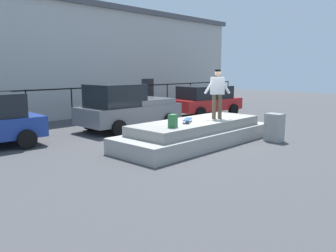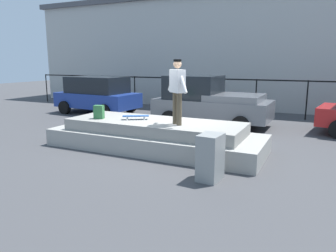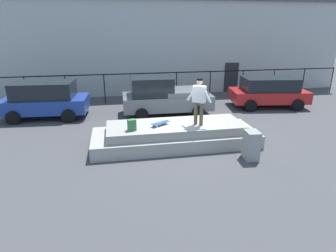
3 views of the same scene
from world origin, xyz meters
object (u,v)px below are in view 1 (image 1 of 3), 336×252
object	(u,v)px
backpack	(173,121)
car_grey_pickup_mid	(127,107)
car_red_hatchback_far	(205,100)
skateboard	(188,119)
utility_box	(274,127)
skateboarder	(217,90)

from	to	relation	value
backpack	car_grey_pickup_mid	world-z (taller)	car_grey_pickup_mid
car_red_hatchback_far	backpack	bearing A→B (deg)	-148.52
skateboard	utility_box	size ratio (longest dim) A/B	0.76
skateboard	backpack	size ratio (longest dim) A/B	1.91
backpack	car_grey_pickup_mid	xyz separation A→B (m)	(1.93, 4.49, -0.07)
skateboarder	skateboard	size ratio (longest dim) A/B	2.28
skateboarder	backpack	bearing A→B (deg)	-176.38
backpack	car_red_hatchback_far	distance (m)	9.41
car_grey_pickup_mid	car_red_hatchback_far	bearing A→B (deg)	4.03
skateboard	utility_box	bearing A→B (deg)	-30.33
car_red_hatchback_far	skateboarder	bearing A→B (deg)	-139.28
skateboard	utility_box	distance (m)	3.35
skateboarder	utility_box	xyz separation A→B (m)	(1.45, -1.51, -1.35)
skateboarder	car_red_hatchback_far	size ratio (longest dim) A/B	0.40
skateboarder	utility_box	size ratio (longest dim) A/B	1.73
backpack	utility_box	xyz separation A→B (m)	(3.95, -1.35, -0.53)
backpack	car_grey_pickup_mid	bearing A→B (deg)	-129.05
car_grey_pickup_mid	backpack	bearing A→B (deg)	-113.32
backpack	skateboard	bearing A→B (deg)	-178.80
skateboard	backpack	xyz separation A→B (m)	(-1.08, -0.33, 0.10)
skateboarder	car_grey_pickup_mid	size ratio (longest dim) A/B	0.38
skateboarder	utility_box	distance (m)	2.49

